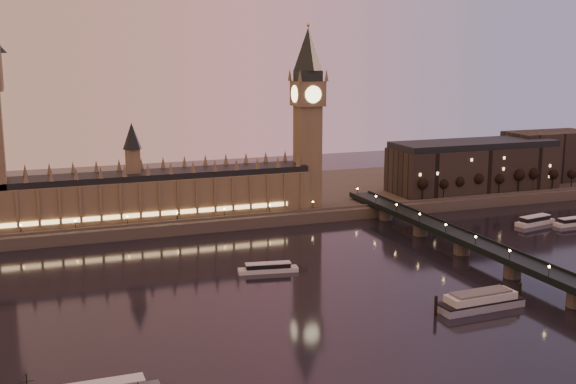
% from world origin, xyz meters
% --- Properties ---
extents(ground, '(700.00, 700.00, 0.00)m').
position_xyz_m(ground, '(0.00, 0.00, 0.00)').
color(ground, black).
rests_on(ground, ground).
extents(far_embankment, '(560.00, 130.00, 6.00)m').
position_xyz_m(far_embankment, '(30.00, 165.00, 3.00)').
color(far_embankment, '#423D35').
rests_on(far_embankment, ground).
extents(palace_of_westminster, '(180.00, 26.62, 52.00)m').
position_xyz_m(palace_of_westminster, '(-40.12, 120.99, 21.71)').
color(palace_of_westminster, brown).
rests_on(palace_of_westminster, ground).
extents(big_ben, '(17.68, 17.68, 104.00)m').
position_xyz_m(big_ben, '(53.99, 120.99, 63.95)').
color(big_ben, brown).
rests_on(big_ben, ground).
extents(westminster_bridge, '(13.20, 260.00, 15.30)m').
position_xyz_m(westminster_bridge, '(91.61, 0.00, 5.52)').
color(westminster_bridge, black).
rests_on(westminster_bridge, ground).
extents(city_block, '(155.00, 45.00, 34.00)m').
position_xyz_m(city_block, '(194.94, 130.93, 22.24)').
color(city_block, black).
rests_on(city_block, ground).
extents(bare_tree_0, '(6.60, 6.60, 13.43)m').
position_xyz_m(bare_tree_0, '(124.53, 109.00, 16.04)').
color(bare_tree_0, black).
rests_on(bare_tree_0, ground).
extents(bare_tree_1, '(6.60, 6.60, 13.43)m').
position_xyz_m(bare_tree_1, '(138.23, 109.00, 16.04)').
color(bare_tree_1, black).
rests_on(bare_tree_1, ground).
extents(bare_tree_2, '(6.60, 6.60, 13.43)m').
position_xyz_m(bare_tree_2, '(151.94, 109.00, 16.04)').
color(bare_tree_2, black).
rests_on(bare_tree_2, ground).
extents(bare_tree_3, '(6.60, 6.60, 13.43)m').
position_xyz_m(bare_tree_3, '(165.64, 109.00, 16.04)').
color(bare_tree_3, black).
rests_on(bare_tree_3, ground).
extents(bare_tree_4, '(6.60, 6.60, 13.43)m').
position_xyz_m(bare_tree_4, '(179.35, 109.00, 16.04)').
color(bare_tree_4, black).
rests_on(bare_tree_4, ground).
extents(bare_tree_5, '(6.60, 6.60, 13.43)m').
position_xyz_m(bare_tree_5, '(193.05, 109.00, 16.04)').
color(bare_tree_5, black).
rests_on(bare_tree_5, ground).
extents(bare_tree_6, '(6.60, 6.60, 13.43)m').
position_xyz_m(bare_tree_6, '(206.75, 109.00, 16.04)').
color(bare_tree_6, black).
rests_on(bare_tree_6, ground).
extents(bare_tree_7, '(6.60, 6.60, 13.43)m').
position_xyz_m(bare_tree_7, '(220.46, 109.00, 16.04)').
color(bare_tree_7, black).
rests_on(bare_tree_7, ground).
extents(bare_tree_8, '(6.60, 6.60, 13.43)m').
position_xyz_m(bare_tree_8, '(234.16, 109.00, 16.04)').
color(bare_tree_8, black).
rests_on(bare_tree_8, ground).
extents(cruise_boat_a, '(26.78, 9.91, 4.19)m').
position_xyz_m(cruise_boat_a, '(-3.43, 24.65, 1.85)').
color(cruise_boat_a, silver).
rests_on(cruise_boat_a, ground).
extents(cruise_boat_b, '(23.89, 6.81, 4.37)m').
position_xyz_m(cruise_boat_b, '(183.06, 46.39, 1.93)').
color(cruise_boat_b, silver).
rests_on(cruise_boat_b, ground).
extents(cruise_boat_c, '(26.16, 11.72, 5.06)m').
position_xyz_m(cruise_boat_c, '(164.03, 54.94, 2.23)').
color(cruise_boat_c, silver).
rests_on(cruise_boat_c, ground).
extents(moored_barge, '(39.77, 11.15, 7.30)m').
position_xyz_m(moored_barge, '(56.56, -46.22, 3.08)').
color(moored_barge, '#8793AC').
rests_on(moored_barge, ground).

